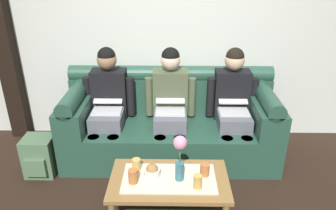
{
  "coord_description": "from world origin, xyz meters",
  "views": [
    {
      "loc": [
        0.03,
        -2.06,
        2.1
      ],
      "look_at": [
        -0.02,
        0.91,
        0.72
      ],
      "focal_mm": 34.74,
      "sensor_mm": 36.0,
      "label": 1
    }
  ],
  "objects": [
    {
      "name": "coffee_table",
      "position": [
        0.0,
        0.18,
        0.33
      ],
      "size": [
        1.01,
        0.58,
        0.38
      ],
      "color": "olive",
      "rests_on": "ground_plane"
    },
    {
      "name": "backpack_left",
      "position": [
        -1.34,
        0.74,
        0.21
      ],
      "size": [
        0.3,
        0.31,
        0.42
      ],
      "color": "#4C6B4C",
      "rests_on": "ground_plane"
    },
    {
      "name": "snack_bowl",
      "position": [
        -0.15,
        0.21,
        0.42
      ],
      "size": [
        0.14,
        0.14,
        0.11
      ],
      "color": "silver",
      "rests_on": "coffee_table"
    },
    {
      "name": "couch",
      "position": [
        0.0,
        1.17,
        0.37
      ],
      "size": [
        2.29,
        0.88,
        0.96
      ],
      "color": "#234738",
      "rests_on": "ground_plane"
    },
    {
      "name": "cup_near_right",
      "position": [
        0.3,
        0.23,
        0.43
      ],
      "size": [
        0.08,
        0.08,
        0.11
      ],
      "primitive_type": "cylinder",
      "color": "#B26633",
      "rests_on": "coffee_table"
    },
    {
      "name": "back_wall_patterned",
      "position": [
        0.0,
        1.7,
        1.45
      ],
      "size": [
        6.0,
        0.12,
        2.9
      ],
      "primitive_type": "cube",
      "color": "silver",
      "rests_on": "ground_plane"
    },
    {
      "name": "person_left",
      "position": [
        -0.68,
        1.17,
        0.66
      ],
      "size": [
        0.56,
        0.67,
        1.22
      ],
      "color": "#595B66",
      "rests_on": "ground_plane"
    },
    {
      "name": "cup_far_center",
      "position": [
        -0.3,
        0.12,
        0.44
      ],
      "size": [
        0.08,
        0.08,
        0.12
      ],
      "primitive_type": "cylinder",
      "color": "#B26633",
      "rests_on": "coffee_table"
    },
    {
      "name": "timber_pillar",
      "position": [
        -1.9,
        1.58,
        1.45
      ],
      "size": [
        0.2,
        0.2,
        2.9
      ],
      "primitive_type": "cube",
      "color": "black",
      "rests_on": "ground_plane"
    },
    {
      "name": "flower_vase",
      "position": [
        0.09,
        0.16,
        0.63
      ],
      "size": [
        0.11,
        0.11,
        0.42
      ],
      "color": "#336672",
      "rests_on": "coffee_table"
    },
    {
      "name": "cup_near_left",
      "position": [
        0.23,
        0.06,
        0.44
      ],
      "size": [
        0.07,
        0.07,
        0.12
      ],
      "primitive_type": "cylinder",
      "color": "gold",
      "rests_on": "coffee_table"
    },
    {
      "name": "person_middle",
      "position": [
        0.0,
        1.17,
        0.66
      ],
      "size": [
        0.56,
        0.67,
        1.22
      ],
      "color": "#595B66",
      "rests_on": "ground_plane"
    },
    {
      "name": "person_right",
      "position": [
        0.68,
        1.17,
        0.66
      ],
      "size": [
        0.56,
        0.67,
        1.22
      ],
      "color": "#595B66",
      "rests_on": "ground_plane"
    },
    {
      "name": "cup_far_left",
      "position": [
        -0.29,
        0.29,
        0.43
      ],
      "size": [
        0.07,
        0.07,
        0.11
      ],
      "primitive_type": "cylinder",
      "color": "gold",
      "rests_on": "coffee_table"
    }
  ]
}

